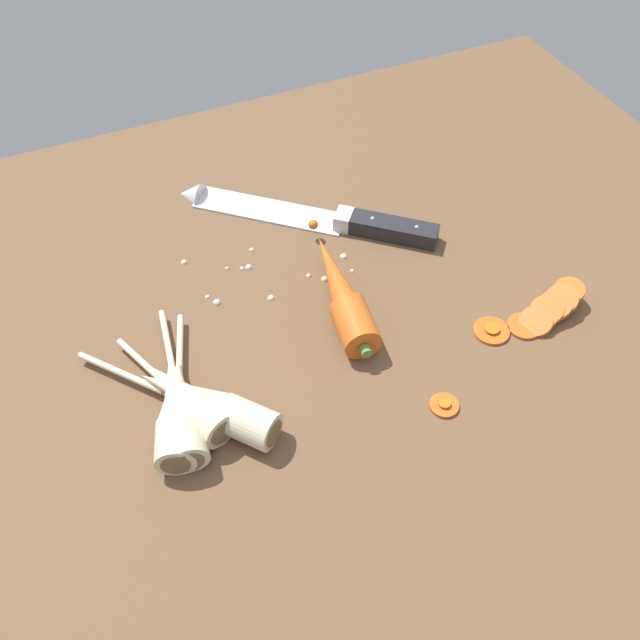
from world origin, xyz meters
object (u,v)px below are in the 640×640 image
Objects in this scene: chefs_knife at (300,214)px; parsnip_back at (186,399)px; parsnip_mid_right at (206,404)px; carrot_slice_stack at (547,310)px; parsnip_front at (179,406)px; carrot_slice_stray_mid at (492,330)px; parsnip_mid_left at (177,409)px; whole_carrot at (342,293)px; carrot_slice_stray_near at (444,404)px.

chefs_knife is 31.64cm from parsnip_back.
parsnip_back is (-21.84, -22.85, 1.33)cm from chefs_knife.
parsnip_mid_right is (-20.22, -24.17, 1.33)cm from chefs_knife.
parsnip_mid_right is 1.92× the size of carrot_slice_stack.
chefs_knife is at bearing 46.30° from parsnip_back.
parsnip_mid_right is 39.21cm from carrot_slice_stack.
parsnip_mid_right is at bearing -39.16° from parsnip_back.
parsnip_front is at bearing 175.06° from carrot_slice_stack.
parsnip_back is 34.09cm from carrot_slice_stray_mid.
parsnip_mid_left is 0.96× the size of parsnip_mid_right.
parsnip_mid_right is (-18.61, -8.04, -0.12)cm from whole_carrot.
carrot_slice_stack is at bearing -4.52° from carrot_slice_stray_mid.
parsnip_mid_right is at bearing 158.72° from carrot_slice_stray_near.
parsnip_mid_left is at bearing -134.19° from chefs_knife.
carrot_slice_stray_near and carrot_slice_stray_mid have the same top height.
chefs_knife is 31.54cm from parsnip_mid_right.
parsnip_front is (-22.71, -23.32, 1.33)cm from chefs_knife.
carrot_slice_stray_mid is (34.73, -3.05, -1.62)cm from parsnip_front.
parsnip_back is 1.64× the size of carrot_slice_stack.
parsnip_mid_left is (-0.30, -0.35, 0.00)cm from parsnip_front.
carrot_slice_stack reaches higher than carrot_slice_stray_near.
carrot_slice_stray_mid is (32.25, -2.21, -1.62)cm from parsnip_mid_right.
carrot_slice_stack is at bearing -5.71° from parsnip_back.
parsnip_mid_right is (2.79, -0.50, -0.00)cm from parsnip_mid_left.
parsnip_back is (1.17, 0.82, 0.00)cm from parsnip_mid_left.
chefs_knife is at bearing 114.51° from carrot_slice_stray_mid.
parsnip_mid_left is at bearing 175.56° from carrot_slice_stack.
carrot_slice_stack reaches higher than carrot_slice_stray_mid.
whole_carrot reaches higher than parsnip_mid_right.
parsnip_mid_right is at bearing -156.64° from whole_carrot.
parsnip_mid_left reaches higher than chefs_knife.
parsnip_mid_left and parsnip_mid_right have the same top height.
parsnip_mid_left is 1.85× the size of carrot_slice_stack.
parsnip_back is 5.58× the size of carrot_slice_stray_near.
parsnip_mid_right and parsnip_back have the same top height.
parsnip_mid_right is (2.48, -0.85, -0.00)cm from parsnip_front.
carrot_slice_stack is at bearing -54.95° from chefs_knife.
chefs_knife is 1.40× the size of parsnip_front.
parsnip_mid_left is at bearing -160.59° from whole_carrot.
carrot_slice_stray_mid is at bearing 33.42° from carrot_slice_stray_near.
whole_carrot reaches higher than chefs_knife.
parsnip_front reaches higher than carrot_slice_stray_mid.
parsnip_back is (-1.62, 1.32, 0.00)cm from parsnip_mid_right.
parsnip_mid_left is at bearing 169.82° from parsnip_mid_right.
carrot_slice_stray_mid is at bearing 175.48° from carrot_slice_stack.
carrot_slice_stray_near is (2.16, -32.89, -0.29)cm from chefs_knife.
parsnip_back is 40.94cm from carrot_slice_stack.
whole_carrot is (-1.61, -16.13, 1.45)cm from chefs_knife.
carrot_slice_stray_near is at bearing -146.58° from carrot_slice_stray_mid.
whole_carrot is 20.27cm from parsnip_mid_right.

